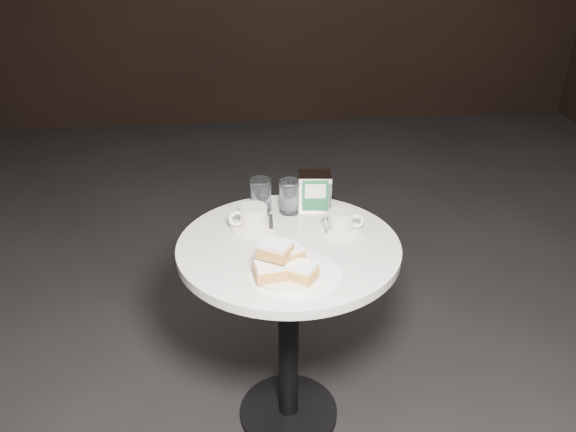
{
  "coord_description": "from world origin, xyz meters",
  "views": [
    {
      "loc": [
        -0.16,
        -1.51,
        1.63
      ],
      "look_at": [
        0.0,
        0.02,
        0.83
      ],
      "focal_mm": 35.0,
      "sensor_mm": 36.0,
      "label": 1
    }
  ],
  "objects_px": {
    "napkin_dispenser": "(314,191)",
    "coffee_cup_left": "(253,219)",
    "cafe_table": "(289,295)",
    "coffee_cup_right": "(341,222)",
    "water_glass_left": "(261,195)",
    "water_glass_right": "(290,197)",
    "beignet_plate": "(283,265)"
  },
  "relations": [
    {
      "from": "napkin_dispenser",
      "to": "coffee_cup_left",
      "type": "bearing_deg",
      "value": -145.33
    },
    {
      "from": "coffee_cup_left",
      "to": "coffee_cup_right",
      "type": "distance_m",
      "value": 0.29
    },
    {
      "from": "cafe_table",
      "to": "coffee_cup_right",
      "type": "relative_size",
      "value": 4.51
    },
    {
      "from": "coffee_cup_right",
      "to": "napkin_dispenser",
      "type": "xyz_separation_m",
      "value": [
        -0.06,
        0.17,
        0.03
      ]
    },
    {
      "from": "water_glass_right",
      "to": "beignet_plate",
      "type": "bearing_deg",
      "value": -98.45
    },
    {
      "from": "beignet_plate",
      "to": "coffee_cup_left",
      "type": "xyz_separation_m",
      "value": [
        -0.07,
        0.3,
        -0.01
      ]
    },
    {
      "from": "beignet_plate",
      "to": "coffee_cup_right",
      "type": "relative_size",
      "value": 1.19
    },
    {
      "from": "beignet_plate",
      "to": "coffee_cup_right",
      "type": "bearing_deg",
      "value": 49.74
    },
    {
      "from": "coffee_cup_left",
      "to": "coffee_cup_right",
      "type": "height_order",
      "value": "coffee_cup_left"
    },
    {
      "from": "water_glass_left",
      "to": "napkin_dispenser",
      "type": "xyz_separation_m",
      "value": [
        0.19,
        -0.01,
        0.01
      ]
    },
    {
      "from": "cafe_table",
      "to": "napkin_dispenser",
      "type": "height_order",
      "value": "napkin_dispenser"
    },
    {
      "from": "coffee_cup_right",
      "to": "water_glass_right",
      "type": "bearing_deg",
      "value": 148.36
    },
    {
      "from": "napkin_dispenser",
      "to": "water_glass_left",
      "type": "bearing_deg",
      "value": -176.34
    },
    {
      "from": "cafe_table",
      "to": "coffee_cup_right",
      "type": "xyz_separation_m",
      "value": [
        0.18,
        0.06,
        0.23
      ]
    },
    {
      "from": "coffee_cup_right",
      "to": "napkin_dispenser",
      "type": "relative_size",
      "value": 1.27
    },
    {
      "from": "cafe_table",
      "to": "water_glass_right",
      "type": "xyz_separation_m",
      "value": [
        0.03,
        0.21,
        0.25
      ]
    },
    {
      "from": "cafe_table",
      "to": "water_glass_left",
      "type": "bearing_deg",
      "value": 106.86
    },
    {
      "from": "cafe_table",
      "to": "water_glass_right",
      "type": "relative_size",
      "value": 6.4
    },
    {
      "from": "coffee_cup_left",
      "to": "water_glass_left",
      "type": "relative_size",
      "value": 1.55
    },
    {
      "from": "beignet_plate",
      "to": "water_glass_right",
      "type": "distance_m",
      "value": 0.41
    },
    {
      "from": "water_glass_left",
      "to": "beignet_plate",
      "type": "bearing_deg",
      "value": -84.99
    },
    {
      "from": "water_glass_right",
      "to": "napkin_dispenser",
      "type": "distance_m",
      "value": 0.09
    },
    {
      "from": "cafe_table",
      "to": "napkin_dispenser",
      "type": "relative_size",
      "value": 5.73
    },
    {
      "from": "water_glass_left",
      "to": "napkin_dispenser",
      "type": "distance_m",
      "value": 0.19
    },
    {
      "from": "cafe_table",
      "to": "water_glass_left",
      "type": "distance_m",
      "value": 0.35
    },
    {
      "from": "cafe_table",
      "to": "water_glass_right",
      "type": "distance_m",
      "value": 0.33
    },
    {
      "from": "beignet_plate",
      "to": "napkin_dispenser",
      "type": "xyz_separation_m",
      "value": [
        0.15,
        0.42,
        0.02
      ]
    },
    {
      "from": "cafe_table",
      "to": "coffee_cup_right",
      "type": "distance_m",
      "value": 0.3
    },
    {
      "from": "cafe_table",
      "to": "water_glass_left",
      "type": "xyz_separation_m",
      "value": [
        -0.07,
        0.24,
        0.25
      ]
    },
    {
      "from": "cafe_table",
      "to": "coffee_cup_left",
      "type": "bearing_deg",
      "value": 134.0
    },
    {
      "from": "water_glass_left",
      "to": "water_glass_right",
      "type": "height_order",
      "value": "same"
    },
    {
      "from": "cafe_table",
      "to": "napkin_dispenser",
      "type": "bearing_deg",
      "value": 63.75
    }
  ]
}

